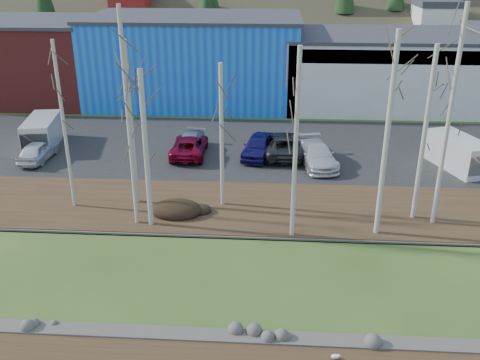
# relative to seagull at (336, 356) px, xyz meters

# --- Properties ---
(dirt_strip) EXTENTS (80.00, 1.80, 0.03)m
(dirt_strip) POSITION_rel_seagull_xyz_m (-4.38, 0.01, -0.14)
(dirt_strip) COLOR #382616
(dirt_strip) RESTS_ON ground
(near_bank_rocks) EXTENTS (80.00, 0.80, 0.50)m
(near_bank_rocks) POSITION_rel_seagull_xyz_m (-4.38, 1.01, -0.15)
(near_bank_rocks) COLOR #47423D
(near_bank_rocks) RESTS_ON ground
(river) EXTENTS (80.00, 8.00, 0.90)m
(river) POSITION_rel_seagull_xyz_m (-4.38, 5.11, -0.15)
(river) COLOR black
(river) RESTS_ON ground
(far_bank_rocks) EXTENTS (80.00, 0.80, 0.46)m
(far_bank_rocks) POSITION_rel_seagull_xyz_m (-4.38, 9.21, -0.15)
(far_bank_rocks) COLOR #47423D
(far_bank_rocks) RESTS_ON ground
(far_bank) EXTENTS (80.00, 7.00, 0.15)m
(far_bank) POSITION_rel_seagull_xyz_m (-4.38, 12.41, -0.08)
(far_bank) COLOR #382616
(far_bank) RESTS_ON ground
(parking_lot) EXTENTS (80.00, 14.00, 0.14)m
(parking_lot) POSITION_rel_seagull_xyz_m (-4.38, 22.91, -0.08)
(parking_lot) COLOR black
(parking_lot) RESTS_ON ground
(building_brick) EXTENTS (16.32, 12.24, 7.80)m
(building_brick) POSITION_rel_seagull_xyz_m (-28.38, 36.91, 3.75)
(building_brick) COLOR maroon
(building_brick) RESTS_ON ground
(building_blue) EXTENTS (20.40, 12.24, 8.30)m
(building_blue) POSITION_rel_seagull_xyz_m (-10.38, 36.91, 4.00)
(building_blue) COLOR #207ED1
(building_blue) RESTS_ON ground
(building_white) EXTENTS (18.36, 12.24, 6.80)m
(building_white) POSITION_rel_seagull_xyz_m (7.62, 36.89, 3.26)
(building_white) COLOR beige
(building_white) RESTS_ON ground
(seagull) EXTENTS (0.38, 0.18, 0.28)m
(seagull) POSITION_rel_seagull_xyz_m (0.00, 0.00, 0.00)
(seagull) COLOR gold
(seagull) RESTS_ON ground
(dirt_mound) EXTENTS (2.95, 2.08, 0.58)m
(dirt_mound) POSITION_rel_seagull_xyz_m (-7.97, 11.25, 0.29)
(dirt_mound) COLOR black
(dirt_mound) RESTS_ON far_bank
(birch_0) EXTENTS (0.20, 0.20, 9.63)m
(birch_0) POSITION_rel_seagull_xyz_m (-14.18, 11.91, 4.81)
(birch_0) COLOR beige
(birch_0) RESTS_ON far_bank
(birch_1) EXTENTS (0.29, 0.29, 9.56)m
(birch_1) POSITION_rel_seagull_xyz_m (-10.60, 12.65, 4.78)
(birch_1) COLOR beige
(birch_1) RESTS_ON far_bank
(birch_2) EXTENTS (0.22, 0.22, 11.60)m
(birch_2) POSITION_rel_seagull_xyz_m (-9.97, 10.04, 5.80)
(birch_2) COLOR beige
(birch_2) RESTS_ON far_bank
(birch_3) EXTENTS (0.29, 0.29, 8.58)m
(birch_3) POSITION_rel_seagull_xyz_m (-9.15, 9.93, 4.29)
(birch_3) COLOR beige
(birch_3) RESTS_ON far_bank
(birch_4) EXTENTS (0.23, 0.23, 8.38)m
(birch_4) POSITION_rel_seagull_xyz_m (-5.45, 12.69, 4.19)
(birch_4) COLOR beige
(birch_4) RESTS_ON far_bank
(birch_5) EXTENTS (0.23, 0.23, 9.90)m
(birch_5) POSITION_rel_seagull_xyz_m (-1.41, 9.21, 4.95)
(birch_5) COLOR beige
(birch_5) RESTS_ON far_bank
(birch_6) EXTENTS (0.27, 0.27, 10.61)m
(birch_6) POSITION_rel_seagull_xyz_m (3.10, 9.74, 5.30)
(birch_6) COLOR beige
(birch_6) RESTS_ON far_bank
(birch_7) EXTENTS (0.25, 0.25, 9.65)m
(birch_7) POSITION_rel_seagull_xyz_m (5.47, 11.66, 4.82)
(birch_7) COLOR beige
(birch_7) RESTS_ON far_bank
(birch_8) EXTENTS (0.23, 0.23, 11.71)m
(birch_8) POSITION_rel_seagull_xyz_m (6.43, 11.13, 5.85)
(birch_8) COLOR beige
(birch_8) RESTS_ON far_bank
(car_0) EXTENTS (1.75, 4.20, 1.42)m
(car_0) POSITION_rel_seagull_xyz_m (-19.33, 18.95, 0.70)
(car_0) COLOR silver
(car_0) RESTS_ON parking_lot
(car_1) EXTENTS (2.48, 5.21, 1.44)m
(car_1) POSITION_rel_seagull_xyz_m (-8.66, 20.72, 0.71)
(car_1) COLOR maroon
(car_1) RESTS_ON parking_lot
(car_2) EXTENTS (2.27, 4.63, 1.30)m
(car_2) POSITION_rel_seagull_xyz_m (-8.77, 21.42, 0.64)
(car_2) COLOR #A8AAB0
(car_2) RESTS_ON parking_lot
(car_3) EXTENTS (2.72, 4.98, 1.61)m
(car_3) POSITION_rel_seagull_xyz_m (-3.60, 20.76, 0.79)
(car_3) COLOR #161155
(car_3) RESTS_ON parking_lot
(car_4) EXTENTS (2.49, 4.33, 1.35)m
(car_4) POSITION_rel_seagull_xyz_m (0.11, 21.01, 0.66)
(car_4) COLOR #B9B8BB
(car_4) RESTS_ON parking_lot
(car_5) EXTENTS (2.91, 5.88, 1.60)m
(car_5) POSITION_rel_seagull_xyz_m (-1.81, 21.31, 0.79)
(car_5) COLOR #29292B
(car_5) RESTS_ON parking_lot
(car_6) EXTENTS (3.21, 5.67, 1.55)m
(car_6) POSITION_rel_seagull_xyz_m (0.51, 19.36, 0.76)
(car_6) COLOR silver
(car_6) RESTS_ON parking_lot
(van_white) EXTENTS (3.63, 5.36, 2.17)m
(van_white) POSITION_rel_seagull_xyz_m (10.26, 19.29, 1.07)
(van_white) COLOR white
(van_white) RESTS_ON parking_lot
(van_grey) EXTENTS (2.88, 5.24, 2.17)m
(van_grey) POSITION_rel_seagull_xyz_m (-20.16, 21.82, 1.07)
(van_grey) COLOR silver
(van_grey) RESTS_ON parking_lot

